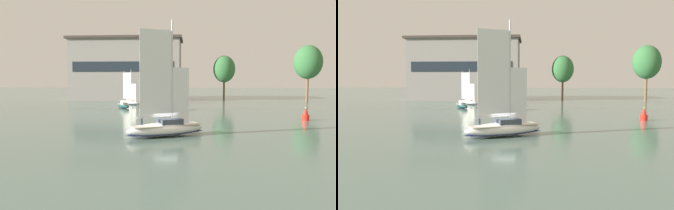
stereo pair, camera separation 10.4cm
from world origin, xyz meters
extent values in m
plane|color=slate|center=(0.00, 0.00, 0.00)|extent=(400.00, 400.00, 0.00)
cube|color=gray|center=(-16.61, 62.98, 8.82)|extent=(31.83, 14.38, 17.63)
cube|color=#1E2833|center=(-16.61, 55.72, 9.70)|extent=(28.65, 0.10, 2.82)
cube|color=#423833|center=(-16.61, 62.98, 17.98)|extent=(33.03, 15.58, 0.70)
cylinder|color=brown|center=(12.11, 60.90, 3.49)|extent=(0.56, 0.56, 6.98)
ellipsoid|color=#336B38|center=(12.11, 60.90, 9.10)|extent=(6.29, 6.29, 7.68)
cylinder|color=brown|center=(34.15, 56.55, 4.14)|extent=(0.66, 0.66, 8.28)
ellipsoid|color=#336B38|center=(34.15, 56.55, 10.79)|extent=(7.46, 7.46, 9.11)
ellipsoid|color=white|center=(0.00, 0.00, 0.77)|extent=(9.08, 6.62, 1.53)
ellipsoid|color=#19234C|center=(0.00, 0.00, 0.34)|extent=(9.17, 6.68, 0.18)
cube|color=beige|center=(0.00, 0.00, 1.22)|extent=(7.94, 5.73, 0.06)
cube|color=#333D4C|center=(0.39, 0.22, 1.56)|extent=(3.06, 2.77, 0.63)
cylinder|color=silver|center=(0.63, 0.35, 6.87)|extent=(0.18, 0.18, 11.25)
cylinder|color=silver|center=(-1.14, -0.64, 2.15)|extent=(3.60, 2.12, 0.15)
cube|color=white|center=(-1.00, -0.56, 6.76)|extent=(3.26, 1.86, 9.23)
cube|color=white|center=(1.58, 0.89, 4.34)|extent=(1.74, 0.99, 6.19)
cylinder|color=#232838|center=(-2.50, -1.06, 1.67)|extent=(0.27, 0.27, 0.85)
cylinder|color=#1E4CA5|center=(-2.50, -1.06, 2.42)|extent=(0.46, 0.46, 0.65)
sphere|color=tan|center=(-2.50, -1.06, 2.87)|extent=(0.24, 0.24, 0.24)
ellipsoid|color=white|center=(0.44, 29.65, 0.48)|extent=(4.15, 5.69, 0.96)
ellipsoid|color=#19234C|center=(0.44, 29.65, 0.22)|extent=(4.19, 5.74, 0.12)
cube|color=silver|center=(0.44, 29.65, 0.77)|extent=(3.60, 4.97, 0.06)
cube|color=beige|center=(0.30, 29.40, 1.00)|extent=(1.74, 1.92, 0.39)
cylinder|color=silver|center=(0.21, 29.26, 4.33)|extent=(0.11, 0.11, 7.05)
cylinder|color=silver|center=(0.84, 30.36, 1.37)|extent=(1.33, 2.26, 0.10)
cylinder|color=white|center=(0.84, 30.36, 1.43)|extent=(1.26, 2.06, 0.15)
ellipsoid|color=white|center=(-12.28, 43.38, 0.52)|extent=(6.13, 4.51, 1.04)
ellipsoid|color=#19234C|center=(-12.28, 43.38, 0.23)|extent=(6.19, 4.55, 0.12)
cube|color=#BCB7A8|center=(-12.28, 43.38, 0.83)|extent=(5.36, 3.91, 0.06)
cube|color=beige|center=(-12.01, 43.23, 1.08)|extent=(2.07, 1.88, 0.43)
cylinder|color=silver|center=(-11.86, 43.14, 4.67)|extent=(0.12, 0.12, 7.61)
cylinder|color=silver|center=(-13.04, 43.82, 1.47)|extent=(2.43, 1.45, 0.10)
cube|color=silver|center=(-12.95, 43.77, 4.59)|extent=(2.20, 1.28, 6.24)
cube|color=silver|center=(-11.19, 42.76, 2.96)|extent=(1.17, 0.69, 4.19)
ellipsoid|color=#194C47|center=(-11.80, 34.07, 0.48)|extent=(4.11, 5.71, 0.96)
ellipsoid|color=#19234C|center=(-11.80, 34.07, 0.22)|extent=(4.15, 5.77, 0.12)
cube|color=#BCB7A8|center=(-11.80, 34.07, 0.77)|extent=(3.56, 4.99, 0.06)
cube|color=beige|center=(-11.67, 33.82, 1.00)|extent=(1.73, 1.92, 0.40)
cylinder|color=silver|center=(-11.58, 33.67, 4.33)|extent=(0.11, 0.11, 7.06)
cylinder|color=silver|center=(-12.20, 34.78, 1.37)|extent=(1.31, 2.27, 0.10)
cylinder|color=white|center=(-12.20, 34.78, 1.44)|extent=(1.24, 2.08, 0.15)
cylinder|color=red|center=(19.79, 14.99, 0.41)|extent=(1.10, 1.10, 0.83)
cone|color=red|center=(19.79, 14.99, 1.33)|extent=(0.83, 0.83, 1.01)
sphere|color=#F2F266|center=(19.79, 14.99, 1.92)|extent=(0.16, 0.16, 0.16)
camera|label=1|loc=(2.76, -35.08, 6.17)|focal=35.00mm
camera|label=2|loc=(2.87, -35.08, 6.17)|focal=35.00mm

